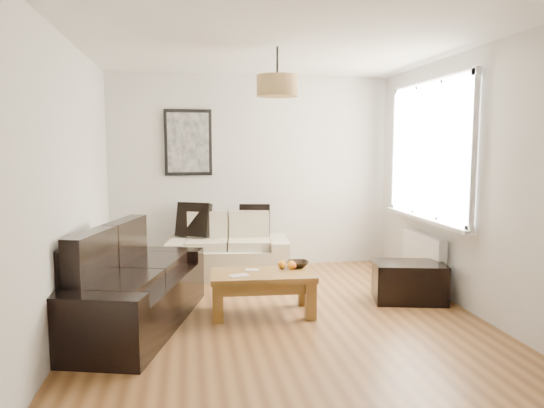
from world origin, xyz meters
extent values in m
plane|color=brown|center=(0.00, 0.00, 0.00)|extent=(4.50, 4.50, 0.00)
cube|color=white|center=(1.82, 0.80, 0.38)|extent=(0.10, 0.90, 0.52)
cylinder|color=tan|center=(0.00, 0.30, 2.23)|extent=(0.40, 0.40, 0.20)
cube|color=black|center=(1.45, 0.37, 0.21)|extent=(0.82, 0.62, 0.42)
cube|color=black|center=(-0.80, 1.96, 0.71)|extent=(0.45, 0.31, 0.44)
cube|color=black|center=(0.00, 1.96, 0.69)|extent=(0.42, 0.20, 0.40)
imported|color=black|center=(0.23, 0.40, 0.44)|extent=(0.25, 0.25, 0.06)
sphere|color=orange|center=(0.15, 0.32, 0.46)|extent=(0.11, 0.11, 0.09)
sphere|color=orange|center=(0.17, 0.31, 0.46)|extent=(0.07, 0.07, 0.06)
sphere|color=orange|center=(0.06, 0.36, 0.46)|extent=(0.10, 0.10, 0.08)
cube|color=beige|center=(-0.40, 0.14, 0.42)|extent=(0.20, 0.16, 0.01)
camera|label=1|loc=(-0.87, -4.57, 1.65)|focal=33.29mm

